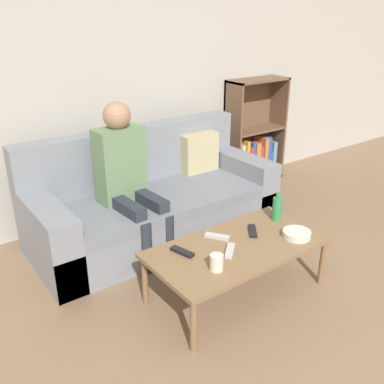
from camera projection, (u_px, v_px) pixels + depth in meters
name	position (u px, v px, depth m)	size (l,w,h in m)	color
wall_back	(122.00, 73.00, 3.77)	(12.00, 0.06, 2.60)	#B7B2A8
couch	(154.00, 203.00, 3.66)	(2.07, 0.88, 0.89)	gray
bookshelf	(252.00, 145.00, 4.80)	(0.70, 0.28, 1.14)	brown
coffee_table	(238.00, 249.00, 2.85)	(1.21, 0.62, 0.38)	brown
person_adult	(125.00, 170.00, 3.29)	(0.39, 0.63, 1.20)	#282D38
cup_near	(217.00, 262.00, 2.55)	(0.08, 0.08, 0.10)	silver
tv_remote_0	(217.00, 236.00, 2.92)	(0.13, 0.17, 0.02)	#B7B7BC
tv_remote_1	(230.00, 251.00, 2.75)	(0.16, 0.15, 0.02)	#B7B7BC
tv_remote_2	(182.00, 252.00, 2.74)	(0.09, 0.18, 0.02)	black
tv_remote_3	(253.00, 231.00, 3.00)	(0.14, 0.16, 0.02)	black
snack_bowl	(297.00, 234.00, 2.93)	(0.19, 0.19, 0.05)	beige
bottle	(277.00, 208.00, 3.14)	(0.07, 0.07, 0.22)	#33844C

